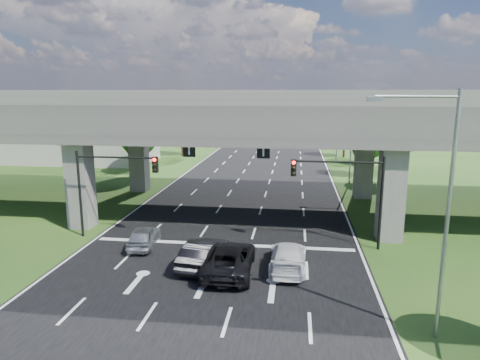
% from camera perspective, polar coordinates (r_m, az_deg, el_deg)
% --- Properties ---
extents(ground, '(160.00, 160.00, 0.00)m').
position_cam_1_polar(ground, '(25.28, -3.67, -11.34)').
color(ground, '#1F4014').
rests_on(ground, ground).
extents(road, '(18.00, 120.00, 0.03)m').
position_cam_1_polar(road, '(34.57, -0.49, -4.90)').
color(road, black).
rests_on(road, ground).
extents(overpass, '(80.00, 15.00, 10.00)m').
position_cam_1_polar(overpass, '(35.17, -0.06, 8.49)').
color(overpass, '#373532').
rests_on(overpass, ground).
extents(warehouse, '(20.00, 10.00, 4.00)m').
position_cam_1_polar(warehouse, '(65.88, -20.34, 4.08)').
color(warehouse, '#9E9E99').
rests_on(warehouse, ground).
extents(signal_right, '(5.76, 0.54, 6.00)m').
position_cam_1_polar(signal_right, '(27.55, 14.04, -0.60)').
color(signal_right, black).
rests_on(signal_right, ground).
extents(signal_left, '(5.76, 0.54, 6.00)m').
position_cam_1_polar(signal_left, '(30.04, -17.10, 0.23)').
color(signal_left, black).
rests_on(signal_left, ground).
extents(streetlight_near, '(3.38, 0.25, 10.00)m').
position_cam_1_polar(streetlight_near, '(18.15, 24.94, -2.25)').
color(streetlight_near, gray).
rests_on(streetlight_near, ground).
extents(streetlight_far, '(3.38, 0.25, 10.00)m').
position_cam_1_polar(streetlight_far, '(47.32, 14.20, 6.43)').
color(streetlight_far, gray).
rests_on(streetlight_far, ground).
extents(streetlight_beyond, '(3.38, 0.25, 10.00)m').
position_cam_1_polar(streetlight_beyond, '(63.19, 12.55, 7.74)').
color(streetlight_beyond, gray).
rests_on(streetlight_beyond, ground).
extents(tree_left_near, '(4.50, 4.50, 7.80)m').
position_cam_1_polar(tree_left_near, '(52.47, -13.36, 5.82)').
color(tree_left_near, black).
rests_on(tree_left_near, ground).
extents(tree_left_mid, '(3.91, 3.90, 6.76)m').
position_cam_1_polar(tree_left_mid, '(61.03, -13.33, 6.00)').
color(tree_left_mid, black).
rests_on(tree_left_mid, ground).
extents(tree_left_far, '(4.80, 4.80, 8.32)m').
position_cam_1_polar(tree_left_far, '(67.32, -7.75, 7.53)').
color(tree_left_far, black).
rests_on(tree_left_far, ground).
extents(tree_right_near, '(4.20, 4.20, 7.28)m').
position_cam_1_polar(tree_right_near, '(51.80, 16.87, 5.21)').
color(tree_right_near, black).
rests_on(tree_right_near, ground).
extents(tree_right_mid, '(3.91, 3.90, 6.76)m').
position_cam_1_polar(tree_right_mid, '(60.20, 18.47, 5.64)').
color(tree_right_mid, black).
rests_on(tree_right_mid, ground).
extents(tree_right_far, '(4.50, 4.50, 7.80)m').
position_cam_1_polar(tree_right_far, '(67.43, 13.88, 7.03)').
color(tree_right_far, black).
rests_on(tree_right_far, ground).
extents(car_silver, '(2.02, 4.12, 1.35)m').
position_cam_1_polar(car_silver, '(28.55, -12.69, -7.35)').
color(car_silver, '#B3B7BC').
rests_on(car_silver, road).
extents(car_dark, '(2.25, 4.84, 1.54)m').
position_cam_1_polar(car_dark, '(24.94, -4.97, -9.72)').
color(car_dark, black).
rests_on(car_dark, road).
extents(car_white, '(2.05, 4.98, 1.44)m').
position_cam_1_polar(car_white, '(24.66, 6.43, -10.12)').
color(car_white, silver).
rests_on(car_white, road).
extents(car_trailing, '(2.75, 5.70, 1.56)m').
position_cam_1_polar(car_trailing, '(24.06, -1.43, -10.45)').
color(car_trailing, black).
rests_on(car_trailing, road).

